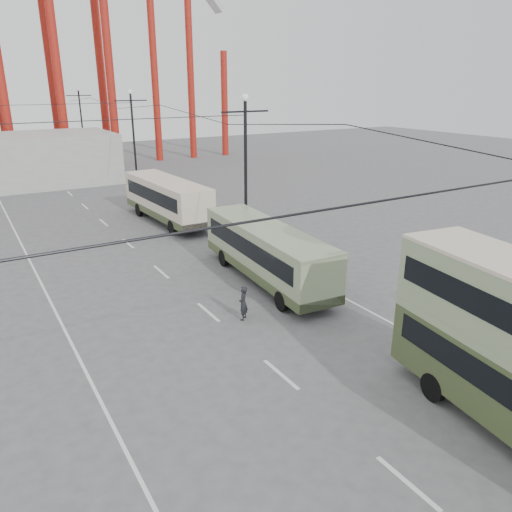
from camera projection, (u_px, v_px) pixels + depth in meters
ground at (381, 427)px, 15.21m from camera, size 160.00×160.00×0.00m
road_markings at (142, 253)px, 30.74m from camera, size 12.52×120.00×0.01m
lamp_post_mid at (246, 172)px, 30.96m from camera, size 3.20×0.44×9.32m
lamp_post_far at (134, 139)px, 48.77m from camera, size 3.20×0.44×9.32m
lamp_post_distant at (82, 124)px, 66.58m from camera, size 3.20×0.44×9.32m
fairground_shed at (0, 162)px, 49.52m from camera, size 22.00×10.00×5.00m
single_decker_green at (267, 251)px, 25.88m from camera, size 3.13×10.61×2.96m
single_decker_cream at (167, 198)px, 37.01m from camera, size 3.11×10.35×3.18m
pedestrian at (243, 303)px, 21.90m from camera, size 0.67×0.66×1.56m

